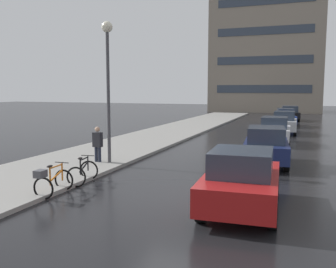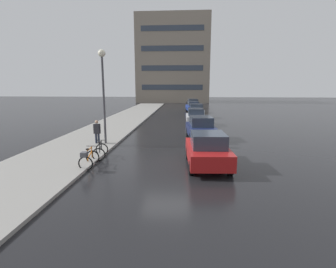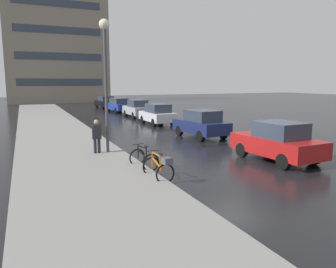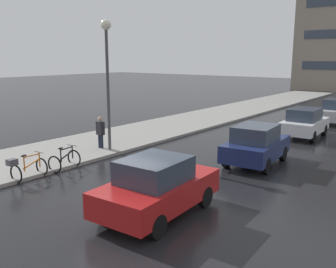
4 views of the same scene
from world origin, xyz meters
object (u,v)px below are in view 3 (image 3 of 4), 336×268
Objects in this scene: car_navy at (201,124)px; streetlamp at (105,60)px; pedestrian at (97,136)px; car_white at (158,114)px; car_silver at (137,109)px; car_red at (278,142)px; car_blue at (118,105)px; bicycle_second at (144,159)px; car_black at (106,102)px; bicycle_nearest at (160,167)px.

car_navy is 0.64× the size of streetlamp.
car_white is at bearing 53.84° from pedestrian.
car_navy is 1.01× the size of car_silver.
car_navy is 7.71m from streetlamp.
car_blue is at bearing 90.46° from car_red.
streetlamp is (-6.49, -14.96, 3.51)m from car_silver.
car_blue is at bearing 76.98° from bicycle_second.
car_black is (-0.10, 31.63, -0.06)m from car_red.
car_navy is 0.94× the size of car_black.
car_black is 28.40m from streetlamp.
car_navy is at bearing 44.10° from bicycle_second.
car_blue is (-0.20, 25.11, -0.03)m from car_red.
car_black is at bearing 76.01° from pedestrian.
car_blue is 22.08m from pedestrian.
car_red is (5.76, -1.06, 0.44)m from bicycle_second.
car_white is 18.28m from car_black.
car_red reaches higher than car_blue.
car_black is at bearing 90.67° from car_silver.
car_red is at bearing -90.14° from car_silver.
car_black is 28.39m from pedestrian.
car_white is 2.25× the size of pedestrian.
car_navy is 0.91× the size of car_blue.
pedestrian is (-7.01, -15.06, 0.11)m from car_silver.
streetlamp is at bearing -113.45° from car_silver.
bicycle_nearest is 0.34× the size of car_blue.
car_black is (-0.08, 25.01, -0.07)m from car_navy.
bicycle_nearest is 0.37× the size of car_silver.
car_red is 25.11m from car_blue.
bicycle_second is 24.69m from car_blue.
pedestrian is at bearing -126.16° from car_white.
streetlamp reaches higher than car_black.
car_silver is 16.61m from pedestrian.
car_navy reaches higher than bicycle_second.
car_blue is at bearing 77.78° from bicycle_nearest.
car_blue reaches higher than car_black.
car_black is at bearing 76.98° from streetlamp.
pedestrian reaches higher than car_black.
pedestrian is 3.44m from streetlamp.
car_navy is 7.40m from pedestrian.
car_navy and car_silver have the same top height.
bicycle_nearest is 0.36× the size of car_red.
car_white is 5.80m from car_silver.
car_red reaches higher than bicycle_second.
car_red reaches higher than pedestrian.
car_navy reaches higher than pedestrian.
car_red is 8.08m from pedestrian.
car_black is at bearing 90.18° from car_red.
bicycle_second is 0.30× the size of car_black.
car_black is at bearing 89.10° from car_blue.
bicycle_second is 0.32× the size of car_navy.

